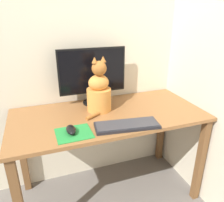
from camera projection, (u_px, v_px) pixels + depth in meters
name	position (u px, v px, depth m)	size (l,w,h in m)	color
ground_plane	(109.00, 192.00, 1.87)	(12.00, 12.00, 0.00)	slate
wall_back	(94.00, 37.00, 1.71)	(7.00, 0.04, 2.50)	beige
wall_side_right	(200.00, 39.00, 1.62)	(0.04, 7.00, 2.50)	beige
desk	(109.00, 126.00, 1.63)	(1.38, 0.65, 0.75)	brown
monitor	(93.00, 74.00, 1.68)	(0.52, 0.17, 0.44)	black
keyboard	(127.00, 125.00, 1.40)	(0.43, 0.20, 0.02)	black
mousepad_left	(74.00, 133.00, 1.33)	(0.22, 0.19, 0.00)	#238438
computer_mouse_left	(71.00, 130.00, 1.32)	(0.06, 0.11, 0.04)	black
cat	(99.00, 91.00, 1.58)	(0.24, 0.25, 0.40)	#D6893D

